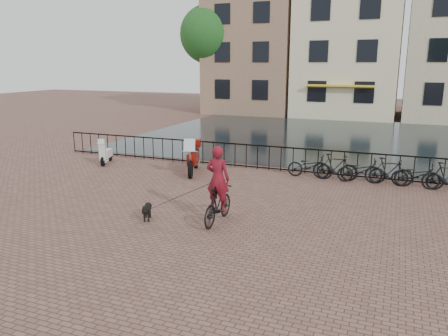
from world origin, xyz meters
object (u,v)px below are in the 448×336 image
at_px(cyclist, 218,189).
at_px(dog, 147,211).
at_px(motorcycle, 193,154).
at_px(scooter, 106,150).

xyz_separation_m(cyclist, dog, (-1.95, -0.52, -0.71)).
height_order(motorcycle, scooter, motorcycle).
relative_size(cyclist, scooter, 1.85).
xyz_separation_m(motorcycle, scooter, (-4.29, 0.10, -0.18)).
xyz_separation_m(cyclist, motorcycle, (-3.10, 4.86, -0.17)).
bearing_deg(scooter, dog, -64.77).
relative_size(dog, scooter, 0.58).
distance_m(cyclist, motorcycle, 5.77).
bearing_deg(cyclist, scooter, -32.99).
bearing_deg(dog, scooter, 110.83).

